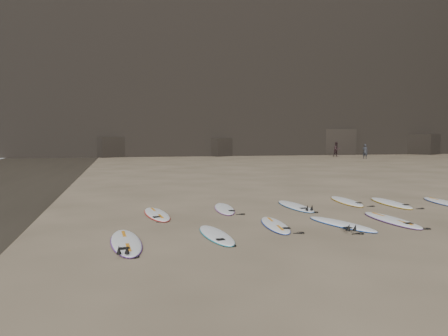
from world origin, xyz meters
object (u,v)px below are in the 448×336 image
object	(u,v)px
surfboard_7	(295,206)
person_b	(337,149)
surfboard_0	(126,242)
surfboard_1	(216,235)
surfboard_3	(341,224)
surfboard_5	(157,214)
surfboard_6	(224,208)
person_a	(365,151)
surfboard_10	(443,202)
surfboard_9	(390,203)
surfboard_8	(346,201)
surfboard_2	(275,225)
surfboard_4	(391,220)

from	to	relation	value
surfboard_7	person_b	bearing A→B (deg)	59.24
surfboard_0	surfboard_1	size ratio (longest dim) A/B	1.14
surfboard_3	surfboard_5	size ratio (longest dim) A/B	0.97
surfboard_6	person_a	world-z (taller)	person_a
surfboard_6	surfboard_7	distance (m)	2.51
surfboard_1	surfboard_7	distance (m)	5.20
surfboard_10	person_b	size ratio (longest dim) A/B	1.40
person_b	surfboard_1	bearing A→B (deg)	-125.75
surfboard_5	surfboard_9	distance (m)	8.47
surfboard_3	surfboard_1	bearing A→B (deg)	172.45
surfboard_3	surfboard_8	bearing A→B (deg)	43.50
surfboard_8	surfboard_9	xyz separation A→B (m)	(1.34, -0.77, 0.00)
surfboard_2	surfboard_5	size ratio (longest dim) A/B	0.91
surfboard_4	surfboard_6	xyz separation A→B (m)	(-4.22, 3.10, -0.00)
surfboard_1	person_b	bearing A→B (deg)	54.94
surfboard_1	person_a	distance (m)	42.67
surfboard_1	surfboard_3	size ratio (longest dim) A/B	0.94
surfboard_1	person_a	bearing A→B (deg)	50.32
surfboard_1	person_b	distance (m)	47.15
surfboard_4	surfboard_9	world-z (taller)	surfboard_9
person_b	surfboard_8	bearing A→B (deg)	-121.77
surfboard_5	person_b	bearing A→B (deg)	49.64
surfboard_3	person_b	world-z (taller)	person_b
surfboard_2	surfboard_10	distance (m)	7.85
surfboard_3	surfboard_4	distance (m)	1.70
surfboard_9	surfboard_2	bearing A→B (deg)	-146.53
surfboard_3	surfboard_8	xyz separation A→B (m)	(2.30, 3.84, 0.00)
surfboard_7	surfboard_2	bearing A→B (deg)	-122.81
surfboard_4	surfboard_7	distance (m)	3.48
surfboard_1	person_a	world-z (taller)	person_a
surfboard_2	surfboard_7	world-z (taller)	surfboard_7
surfboard_4	person_b	size ratio (longest dim) A/B	1.44
surfboard_1	surfboard_7	xyz separation A→B (m)	(3.63, 3.72, 0.01)
surfboard_6	surfboard_7	xyz separation A→B (m)	(2.51, -0.07, 0.00)
surfboard_1	surfboard_8	size ratio (longest dim) A/B	0.89
surfboard_8	surfboard_5	bearing A→B (deg)	-164.33
surfboard_2	surfboard_3	world-z (taller)	surfboard_3
surfboard_9	person_b	size ratio (longest dim) A/B	1.48
person_a	person_b	distance (m)	5.75
surfboard_4	surfboard_7	xyz separation A→B (m)	(-1.71, 3.03, -0.00)
surfboard_0	surfboard_10	distance (m)	11.98
surfboard_3	person_b	size ratio (longest dim) A/B	1.35
surfboard_6	surfboard_8	size ratio (longest dim) A/B	0.92
surfboard_6	surfboard_10	xyz separation A→B (m)	(8.17, -0.51, 0.00)
surfboard_2	surfboard_5	bearing A→B (deg)	147.61
surfboard_2	surfboard_5	distance (m)	3.86
surfboard_1	surfboard_4	bearing A→B (deg)	3.75
surfboard_8	person_b	world-z (taller)	person_b
surfboard_4	surfboard_6	bearing A→B (deg)	144.90
surfboard_0	surfboard_5	xyz separation A→B (m)	(0.99, 3.51, -0.00)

